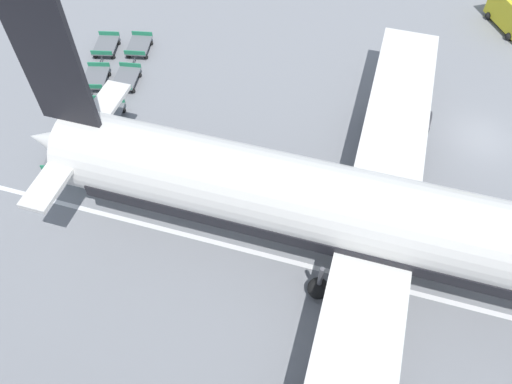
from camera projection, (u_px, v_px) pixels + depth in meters
The scene contains 11 objects.
ground_plane at pixel (482, 139), 32.82m from camera, with size 500.00×500.00×0.00m, color gray.
airplane at pixel (399, 223), 24.45m from camera, with size 34.63×41.63×14.11m.
baggage_dolly_row_near_col_a at pixel (106, 46), 38.21m from camera, with size 3.29×1.89×0.92m.
baggage_dolly_row_near_col_b at pixel (96, 78), 35.86m from camera, with size 3.30×1.93×0.92m.
baggage_dolly_row_near_col_c at pixel (81, 112), 33.68m from camera, with size 3.27×1.83×0.92m.
baggage_dolly_row_near_col_d at pixel (61, 156), 31.24m from camera, with size 3.30×1.92×0.92m.
baggage_dolly_row_mid_a_col_a at pixel (139, 46), 38.20m from camera, with size 3.27×1.84×0.92m.
baggage_dolly_row_mid_a_col_b at pixel (126, 79), 35.83m from camera, with size 3.25×1.78×0.92m.
baggage_dolly_row_mid_a_col_c at pixel (109, 115), 33.49m from camera, with size 3.28×1.86×0.92m.
baggage_dolly_row_mid_a_col_d at pixel (97, 158), 31.13m from camera, with size 3.25×1.77×0.92m.
stand_guidance_stripe at pixel (227, 245), 27.75m from camera, with size 5.43×39.23×0.01m.
Camera 1 is at (25.00, -11.14, 23.72)m, focal length 35.00 mm.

